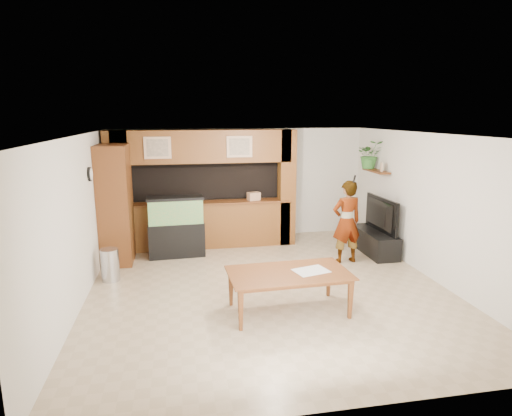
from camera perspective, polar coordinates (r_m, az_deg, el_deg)
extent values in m
plane|color=tan|center=(7.54, 1.55, -10.40)|extent=(6.50, 6.50, 0.00)
plane|color=white|center=(6.97, 1.67, 9.74)|extent=(6.50, 6.50, 0.00)
plane|color=silver|center=(10.29, -2.15, 3.29)|extent=(6.00, 0.00, 6.00)
plane|color=silver|center=(7.16, -22.59, -1.65)|extent=(0.00, 6.50, 6.50)
plane|color=silver|center=(8.29, 22.34, 0.16)|extent=(0.00, 6.50, 6.50)
cube|color=brown|center=(9.58, -6.75, -2.35)|extent=(3.80, 0.35, 1.00)
cube|color=brown|center=(9.46, -6.83, 0.70)|extent=(3.80, 0.43, 0.04)
cube|color=brown|center=(9.30, -7.03, 8.14)|extent=(3.80, 0.35, 0.70)
cube|color=brown|center=(9.48, -17.81, 1.93)|extent=(0.50, 0.35, 2.60)
cube|color=brown|center=(9.70, 4.11, 2.72)|extent=(0.35, 0.35, 2.60)
cube|color=black|center=(9.93, -7.10, 3.76)|extent=(4.20, 0.45, 0.85)
cube|color=tan|center=(9.09, -12.99, 7.83)|extent=(0.55, 0.03, 0.45)
cube|color=tan|center=(9.08, -13.00, 7.82)|extent=(0.43, 0.01, 0.35)
cube|color=tan|center=(9.18, -2.23, 8.17)|extent=(0.55, 0.03, 0.45)
cube|color=tan|center=(9.16, -2.21, 8.16)|extent=(0.43, 0.01, 0.35)
cylinder|color=black|center=(8.02, -21.28, 4.22)|extent=(0.04, 0.25, 0.25)
cylinder|color=white|center=(8.01, -21.10, 4.23)|extent=(0.01, 0.21, 0.21)
cube|color=brown|center=(9.83, 15.71, 4.78)|extent=(0.25, 0.90, 0.04)
cube|color=brown|center=(8.92, -18.23, 0.46)|extent=(0.59, 0.96, 2.35)
cylinder|color=#B2B2B7|center=(8.12, -18.88, -7.19)|extent=(0.32, 0.32, 0.59)
cube|color=black|center=(9.12, -10.53, -4.15)|extent=(1.15, 0.43, 0.72)
cube|color=#2E7448|center=(8.97, -10.68, -0.43)|extent=(1.10, 0.40, 0.50)
cube|color=black|center=(8.91, -10.75, 1.32)|extent=(1.15, 0.43, 0.06)
cube|color=black|center=(9.58, 15.49, -4.36)|extent=(0.52, 1.42, 0.47)
imported|color=black|center=(9.43, 15.70, -0.86)|extent=(0.21, 1.27, 0.73)
cube|color=tan|center=(9.60, 16.39, 5.26)|extent=(0.06, 0.15, 0.19)
imported|color=#316D2B|center=(10.04, 14.95, 6.90)|extent=(0.66, 0.60, 0.63)
imported|color=#927750|center=(8.68, 11.98, -1.82)|extent=(0.65, 0.46, 1.67)
cylinder|color=black|center=(8.38, 12.98, 3.78)|extent=(0.04, 0.10, 0.16)
imported|color=brown|center=(6.51, 4.45, -11.23)|extent=(1.83, 1.07, 0.63)
cube|color=silver|center=(6.50, 7.35, -8.30)|extent=(0.57, 0.48, 0.01)
cube|color=tan|center=(9.57, -0.31, 1.58)|extent=(0.31, 0.25, 0.18)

